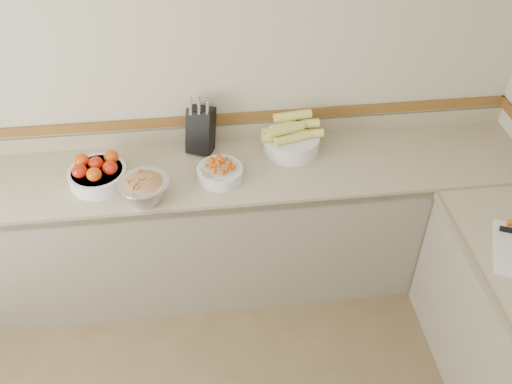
{
  "coord_description": "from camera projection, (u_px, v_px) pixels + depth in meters",
  "views": [
    {
      "loc": [
        0.08,
        -0.9,
        2.96
      ],
      "look_at": [
        0.35,
        1.35,
        1.0
      ],
      "focal_mm": 40.0,
      "sensor_mm": 36.0,
      "label": 1
    }
  ],
  "objects": [
    {
      "name": "knife_block",
      "position": [
        201.0,
        129.0,
        3.36
      ],
      "size": [
        0.21,
        0.22,
        0.36
      ],
      "color": "black",
      "rests_on": "counter_back"
    },
    {
      "name": "back_wall",
      "position": [
        182.0,
        83.0,
        3.26
      ],
      "size": [
        4.0,
        0.0,
        4.0
      ],
      "primitive_type": "plane",
      "rotation": [
        1.57,
        0.0,
        0.0
      ],
      "color": "#B9B198",
      "rests_on": "ground_plane"
    },
    {
      "name": "rhubarb_bowl",
      "position": [
        145.0,
        189.0,
        3.05
      ],
      "size": [
        0.28,
        0.28,
        0.16
      ],
      "color": "#B2B2BA",
      "rests_on": "counter_back"
    },
    {
      "name": "tomato_bowl",
      "position": [
        97.0,
        173.0,
        3.17
      ],
      "size": [
        0.33,
        0.33,
        0.16
      ],
      "color": "silver",
      "rests_on": "counter_back"
    },
    {
      "name": "corn_bowl",
      "position": [
        291.0,
        138.0,
        3.39
      ],
      "size": [
        0.37,
        0.34,
        0.25
      ],
      "color": "silver",
      "rests_on": "counter_back"
    },
    {
      "name": "cherry_tomato_bowl",
      "position": [
        220.0,
        171.0,
        3.21
      ],
      "size": [
        0.26,
        0.26,
        0.15
      ],
      "color": "silver",
      "rests_on": "counter_back"
    },
    {
      "name": "counter_back",
      "position": [
        194.0,
        228.0,
        3.57
      ],
      "size": [
        4.0,
        0.65,
        1.08
      ],
      "color": "#9C9071",
      "rests_on": "ground_plane"
    }
  ]
}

